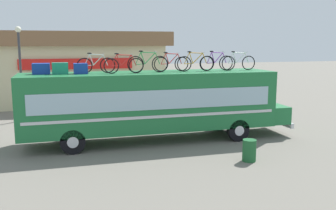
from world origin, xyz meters
TOP-DOWN VIEW (x-y plane):
  - ground_plane at (0.00, 0.00)m, footprint 120.00×120.00m
  - bus at (0.15, -0.00)m, footprint 12.27×2.60m
  - luggage_bag_1 at (-4.59, 0.34)m, footprint 0.70×0.52m
  - luggage_bag_2 at (-3.82, 0.10)m, footprint 0.65×0.41m
  - luggage_bag_3 at (-2.99, 0.09)m, footprint 0.57×0.52m
  - rooftop_bicycle_1 at (-2.34, 0.15)m, footprint 1.64×0.44m
  - rooftop_bicycle_2 at (-1.22, -0.28)m, footprint 1.71×0.44m
  - rooftop_bicycle_3 at (-0.13, -0.11)m, footprint 1.81×0.44m
  - rooftop_bicycle_4 at (1.06, 0.28)m, footprint 1.63×0.44m
  - rooftop_bicycle_5 at (2.14, 0.04)m, footprint 1.77×0.44m
  - rooftop_bicycle_6 at (3.24, 0.18)m, footprint 1.65×0.44m
  - rooftop_bicycle_7 at (4.30, 0.05)m, footprint 1.72×0.44m
  - roadside_building at (-2.75, 14.48)m, footprint 13.31×10.32m
  - trash_bin at (2.89, -3.91)m, footprint 0.51×0.51m
  - street_lamp at (-5.97, 6.35)m, footprint 0.34×0.34m

SIDE VIEW (x-z plane):
  - ground_plane at x=0.00m, z-range 0.00..0.00m
  - trash_bin at x=2.89m, z-range 0.00..0.83m
  - bus at x=0.15m, z-range 0.26..3.38m
  - roadside_building at x=-2.75m, z-range 0.06..5.23m
  - street_lamp at x=-5.97m, z-range 0.61..5.91m
  - luggage_bag_3 at x=-2.99m, z-range 3.12..3.55m
  - luggage_bag_1 at x=-4.59m, z-range 3.12..3.57m
  - luggage_bag_2 at x=-3.82m, z-range 3.12..3.60m
  - rooftop_bicycle_2 at x=-1.22m, z-range 3.05..3.92m
  - rooftop_bicycle_1 at x=-2.34m, z-range 3.05..3.93m
  - rooftop_bicycle_4 at x=1.06m, z-range 3.05..3.93m
  - rooftop_bicycle_7 at x=4.30m, z-range 3.04..3.95m
  - rooftop_bicycle_5 at x=2.14m, z-range 3.04..3.96m
  - rooftop_bicycle_6 at x=3.24m, z-range 3.04..3.97m
  - rooftop_bicycle_3 at x=-0.13m, z-range 3.04..4.00m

